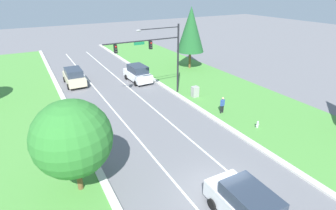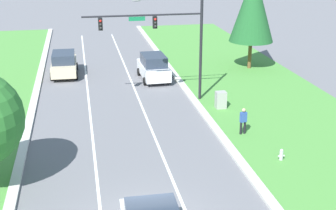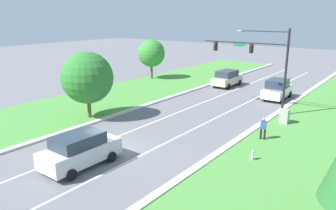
{
  "view_description": "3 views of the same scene",
  "coord_description": "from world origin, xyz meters",
  "px_view_note": "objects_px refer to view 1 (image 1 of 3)",
  "views": [
    {
      "loc": [
        -8.37,
        -9.08,
        11.1
      ],
      "look_at": [
        2.18,
        9.91,
        1.22
      ],
      "focal_mm": 28.0,
      "sensor_mm": 36.0,
      "label": 1
    },
    {
      "loc": [
        -2.26,
        -16.28,
        11.06
      ],
      "look_at": [
        2.77,
        9.56,
        1.65
      ],
      "focal_mm": 50.0,
      "sensor_mm": 36.0,
      "label": 2
    },
    {
      "loc": [
        14.73,
        -13.54,
        8.62
      ],
      "look_at": [
        -0.87,
        7.28,
        1.47
      ],
      "focal_mm": 35.0,
      "sensor_mm": 36.0,
      "label": 3
    }
  ],
  "objects_px": {
    "conifer_near_right_tree": "(191,30)",
    "oak_far_left_tree": "(72,139)",
    "white_suv": "(138,73)",
    "fire_hydrant": "(257,125)",
    "pedestrian": "(222,105)",
    "utility_cabinet": "(195,92)",
    "silver_suv": "(248,206)",
    "champagne_suv": "(74,77)",
    "traffic_signal_mast": "(158,50)"
  },
  "relations": [
    {
      "from": "conifer_near_right_tree",
      "to": "oak_far_left_tree",
      "type": "bearing_deg",
      "value": -137.37
    },
    {
      "from": "white_suv",
      "to": "fire_hydrant",
      "type": "height_order",
      "value": "white_suv"
    },
    {
      "from": "pedestrian",
      "to": "utility_cabinet",
      "type": "bearing_deg",
      "value": -100.19
    },
    {
      "from": "silver_suv",
      "to": "utility_cabinet",
      "type": "distance_m",
      "value": 16.62
    },
    {
      "from": "champagne_suv",
      "to": "utility_cabinet",
      "type": "xyz_separation_m",
      "value": [
        10.61,
        -10.64,
        -0.4
      ]
    },
    {
      "from": "champagne_suv",
      "to": "white_suv",
      "type": "bearing_deg",
      "value": -19.6
    },
    {
      "from": "pedestrian",
      "to": "fire_hydrant",
      "type": "xyz_separation_m",
      "value": [
        0.81,
        -3.7,
        -0.59
      ]
    },
    {
      "from": "silver_suv",
      "to": "fire_hydrant",
      "type": "xyz_separation_m",
      "value": [
        7.86,
        6.76,
        -0.69
      ]
    },
    {
      "from": "conifer_near_right_tree",
      "to": "oak_far_left_tree",
      "type": "height_order",
      "value": "conifer_near_right_tree"
    },
    {
      "from": "silver_suv",
      "to": "conifer_near_right_tree",
      "type": "bearing_deg",
      "value": 63.57
    },
    {
      "from": "champagne_suv",
      "to": "pedestrian",
      "type": "relative_size",
      "value": 2.91
    },
    {
      "from": "champagne_suv",
      "to": "oak_far_left_tree",
      "type": "distance_m",
      "value": 19.61
    },
    {
      "from": "utility_cabinet",
      "to": "pedestrian",
      "type": "xyz_separation_m",
      "value": [
        -0.03,
        -4.57,
        0.32
      ]
    },
    {
      "from": "utility_cabinet",
      "to": "fire_hydrant",
      "type": "height_order",
      "value": "utility_cabinet"
    },
    {
      "from": "pedestrian",
      "to": "conifer_near_right_tree",
      "type": "relative_size",
      "value": 0.19
    },
    {
      "from": "pedestrian",
      "to": "fire_hydrant",
      "type": "height_order",
      "value": "pedestrian"
    },
    {
      "from": "champagne_suv",
      "to": "pedestrian",
      "type": "height_order",
      "value": "champagne_suv"
    },
    {
      "from": "oak_far_left_tree",
      "to": "pedestrian",
      "type": "bearing_deg",
      "value": 15.67
    },
    {
      "from": "utility_cabinet",
      "to": "conifer_near_right_tree",
      "type": "relative_size",
      "value": 0.14
    },
    {
      "from": "silver_suv",
      "to": "pedestrian",
      "type": "xyz_separation_m",
      "value": [
        7.05,
        10.46,
        -0.09
      ]
    },
    {
      "from": "silver_suv",
      "to": "white_suv",
      "type": "height_order",
      "value": "white_suv"
    },
    {
      "from": "white_suv",
      "to": "oak_far_left_tree",
      "type": "distance_m",
      "value": 19.75
    },
    {
      "from": "white_suv",
      "to": "utility_cabinet",
      "type": "height_order",
      "value": "white_suv"
    },
    {
      "from": "champagne_suv",
      "to": "silver_suv",
      "type": "height_order",
      "value": "silver_suv"
    },
    {
      "from": "pedestrian",
      "to": "traffic_signal_mast",
      "type": "bearing_deg",
      "value": -74.04
    },
    {
      "from": "oak_far_left_tree",
      "to": "champagne_suv",
      "type": "bearing_deg",
      "value": 79.87
    },
    {
      "from": "traffic_signal_mast",
      "to": "silver_suv",
      "type": "distance_m",
      "value": 18.1
    },
    {
      "from": "silver_suv",
      "to": "white_suv",
      "type": "xyz_separation_m",
      "value": [
        3.74,
        22.96,
        0.03
      ]
    },
    {
      "from": "champagne_suv",
      "to": "pedestrian",
      "type": "distance_m",
      "value": 18.53
    },
    {
      "from": "silver_suv",
      "to": "pedestrian",
      "type": "relative_size",
      "value": 2.81
    },
    {
      "from": "silver_suv",
      "to": "white_suv",
      "type": "bearing_deg",
      "value": 81.6
    },
    {
      "from": "conifer_near_right_tree",
      "to": "champagne_suv",
      "type": "bearing_deg",
      "value": 176.28
    },
    {
      "from": "conifer_near_right_tree",
      "to": "oak_far_left_tree",
      "type": "distance_m",
      "value": 26.78
    },
    {
      "from": "utility_cabinet",
      "to": "pedestrian",
      "type": "distance_m",
      "value": 4.59
    },
    {
      "from": "white_suv",
      "to": "utility_cabinet",
      "type": "bearing_deg",
      "value": -69.01
    },
    {
      "from": "utility_cabinet",
      "to": "fire_hydrant",
      "type": "relative_size",
      "value": 1.78
    },
    {
      "from": "oak_far_left_tree",
      "to": "fire_hydrant",
      "type": "bearing_deg",
      "value": 0.88
    },
    {
      "from": "white_suv",
      "to": "fire_hydrant",
      "type": "relative_size",
      "value": 6.77
    },
    {
      "from": "silver_suv",
      "to": "conifer_near_right_tree",
      "type": "distance_m",
      "value": 28.07
    },
    {
      "from": "oak_far_left_tree",
      "to": "utility_cabinet",
      "type": "bearing_deg",
      "value": 31.21
    },
    {
      "from": "champagne_suv",
      "to": "fire_hydrant",
      "type": "bearing_deg",
      "value": -58.06
    },
    {
      "from": "champagne_suv",
      "to": "conifer_near_right_tree",
      "type": "xyz_separation_m",
      "value": [
        16.22,
        -1.06,
        4.57
      ]
    },
    {
      "from": "pedestrian",
      "to": "oak_far_left_tree",
      "type": "height_order",
      "value": "oak_far_left_tree"
    },
    {
      "from": "traffic_signal_mast",
      "to": "white_suv",
      "type": "bearing_deg",
      "value": 90.53
    },
    {
      "from": "white_suv",
      "to": "pedestrian",
      "type": "relative_size",
      "value": 2.81
    },
    {
      "from": "white_suv",
      "to": "traffic_signal_mast",
      "type": "bearing_deg",
      "value": -91.37
    },
    {
      "from": "traffic_signal_mast",
      "to": "pedestrian",
      "type": "relative_size",
      "value": 4.86
    },
    {
      "from": "fire_hydrant",
      "to": "oak_far_left_tree",
      "type": "bearing_deg",
      "value": -179.12
    },
    {
      "from": "traffic_signal_mast",
      "to": "conifer_near_right_tree",
      "type": "distance_m",
      "value": 11.59
    },
    {
      "from": "fire_hydrant",
      "to": "oak_far_left_tree",
      "type": "xyz_separation_m",
      "value": [
        -14.8,
        -0.23,
        3.2
      ]
    }
  ]
}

